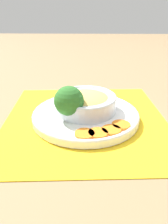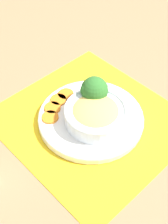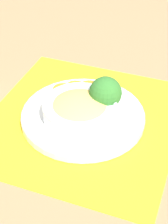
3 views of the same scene
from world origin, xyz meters
TOP-DOWN VIEW (x-y plane):
  - ground_plane at (0.00, 0.00)m, footprint 4.00×4.00m
  - placemat at (0.00, 0.00)m, footprint 0.46×0.49m
  - plate at (0.00, 0.00)m, footprint 0.29×0.29m
  - bowl at (-0.00, -0.02)m, footprint 0.17×0.17m
  - broccoli_floret at (0.04, 0.03)m, footprint 0.08×0.08m
  - carrot_slice_near at (0.00, 0.11)m, footprint 0.05×0.05m
  - carrot_slice_middle at (-0.03, 0.11)m, footprint 0.05×0.05m
  - carrot_slice_far at (-0.06, 0.09)m, footprint 0.05×0.05m
  - carrot_slice_extra at (-0.09, 0.07)m, footprint 0.05×0.05m

SIDE VIEW (x-z plane):
  - ground_plane at x=0.00m, z-range 0.00..0.00m
  - placemat at x=0.00m, z-range 0.00..0.00m
  - plate at x=0.00m, z-range 0.00..0.03m
  - carrot_slice_near at x=0.00m, z-range 0.02..0.03m
  - carrot_slice_middle at x=-0.03m, z-range 0.02..0.03m
  - carrot_slice_far at x=-0.06m, z-range 0.02..0.03m
  - carrot_slice_extra at x=-0.09m, z-range 0.02..0.03m
  - bowl at x=0.00m, z-range 0.02..0.07m
  - broccoli_floret at x=0.04m, z-range 0.03..0.11m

